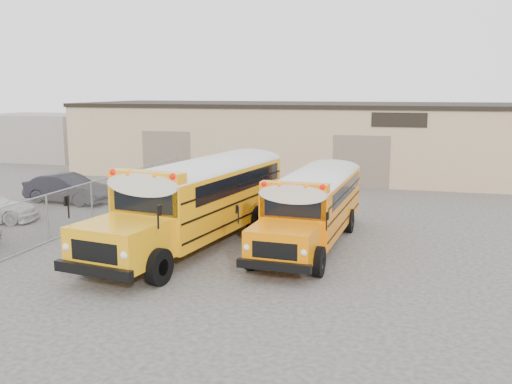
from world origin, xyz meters
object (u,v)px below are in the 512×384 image
(school_bus_left, at_px, (269,172))
(school_bus_right, at_px, (339,179))
(car_dark, at_px, (67,188))
(tarp_bundle, at_px, (137,250))

(school_bus_left, relative_size, school_bus_right, 1.18)
(school_bus_left, xyz_separation_m, car_dark, (-10.04, -1.01, -1.08))
(school_bus_right, bearing_deg, car_dark, -173.83)
(school_bus_left, bearing_deg, school_bus_right, 7.44)
(school_bus_left, relative_size, tarp_bundle, 7.37)
(school_bus_left, height_order, tarp_bundle, school_bus_left)
(school_bus_right, distance_m, tarp_bundle, 11.66)
(car_dark, bearing_deg, school_bus_right, -78.01)
(school_bus_right, bearing_deg, tarp_bundle, -114.21)
(school_bus_right, bearing_deg, school_bus_left, -172.56)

